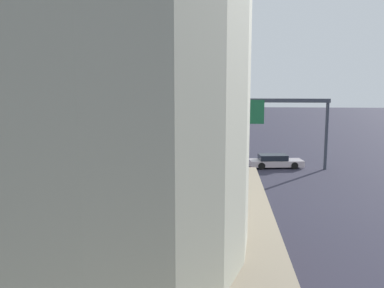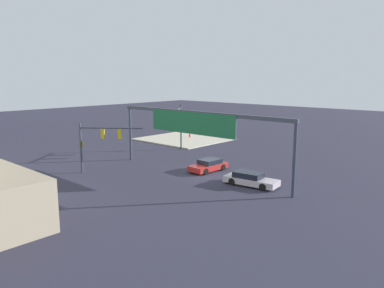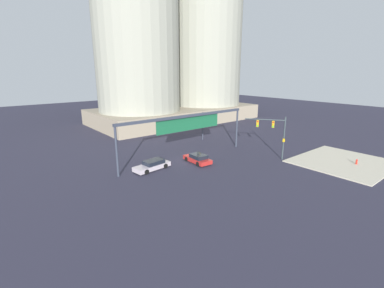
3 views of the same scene
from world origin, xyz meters
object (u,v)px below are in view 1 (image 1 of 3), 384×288
at_px(traffic_signal_near_corner, 108,137).
at_px(sedan_car_approaching, 209,157).
at_px(sedan_car_waiting_far, 275,161).
at_px(fire_hydrant_on_curb, 95,137).
at_px(traffic_signal_opposite_side, 125,115).

xyz_separation_m(traffic_signal_near_corner, sedan_car_approaching, (-7.62, -8.15, -2.98)).
bearing_deg(sedan_car_approaching, sedan_car_waiting_far, 78.98).
bearing_deg(traffic_signal_near_corner, fire_hydrant_on_curb, 72.42).
height_order(sedan_car_approaching, fire_hydrant_on_curb, sedan_car_approaching).
xyz_separation_m(sedan_car_approaching, sedan_car_waiting_far, (-6.19, 1.59, 0.00)).
bearing_deg(sedan_car_waiting_far, traffic_signal_opposite_side, 148.86).
bearing_deg(sedan_car_approaching, traffic_signal_opposite_side, -116.34).
xyz_separation_m(traffic_signal_near_corner, traffic_signal_opposite_side, (1.77, -13.51, 0.63)).
height_order(traffic_signal_near_corner, traffic_signal_opposite_side, traffic_signal_opposite_side).
xyz_separation_m(traffic_signal_opposite_side, sedan_car_approaching, (-9.39, 5.36, -3.61)).
relative_size(traffic_signal_opposite_side, sedan_car_waiting_far, 1.21).
height_order(traffic_signal_near_corner, sedan_car_waiting_far, traffic_signal_near_corner).
bearing_deg(traffic_signal_opposite_side, sedan_car_approaching, 24.80).
distance_m(traffic_signal_near_corner, fire_hydrant_on_curb, 23.93).
bearing_deg(fire_hydrant_on_curb, sedan_car_approaching, 137.90).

